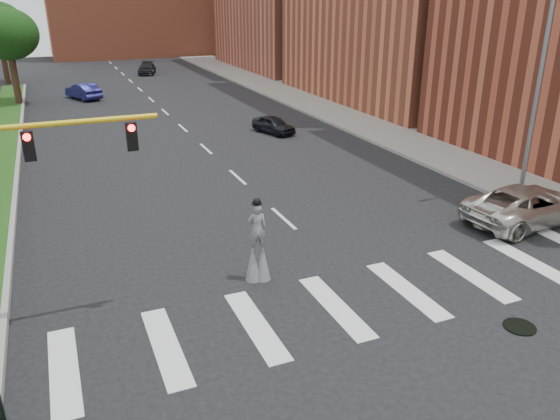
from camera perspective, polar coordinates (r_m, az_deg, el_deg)
The scene contains 12 objects.
ground_plane at distance 16.69m, azimuth 11.43°, elevation -10.63°, with size 160.00×160.00×0.00m, color black.
median_curb at distance 32.69m, azimuth -25.71°, elevation 4.15°, with size 0.20×60.00×0.28m, color gray.
sidewalk_right at distance 42.89m, azimuth 6.88°, elevation 9.82°, with size 5.00×90.00×0.18m, color gray.
manhole at distance 17.19m, azimuth 23.75°, elevation -11.10°, with size 0.90×0.90×0.04m, color black.
streetlight at distance 26.28m, azimuth 25.17°, elevation 11.14°, with size 2.05×0.20×9.00m.
traffic_signal at distance 15.25m, azimuth -27.02°, elevation 1.48°, with size 5.30×0.23×6.20m.
stilt_performer at distance 17.70m, azimuth -2.36°, elevation -4.09°, with size 0.83×0.60×2.87m.
suv_crossing at distance 24.42m, azimuth 24.42°, elevation 0.50°, with size 2.59×5.62×1.56m, color beige.
car_near at distance 37.15m, azimuth -0.69°, elevation 8.90°, with size 1.37×3.41×1.16m, color black.
car_mid at distance 52.68m, azimuth -19.87°, elevation 11.61°, with size 1.51×4.32×1.42m, color navy.
car_far at distance 67.70m, azimuth -13.73°, elevation 14.18°, with size 1.81×4.44×1.29m, color black.
tree_6 at distance 50.91m, azimuth -26.60°, elevation 16.07°, with size 4.83×4.83×7.83m.
Camera 1 is at (-8.36, -11.46, 8.80)m, focal length 35.00 mm.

